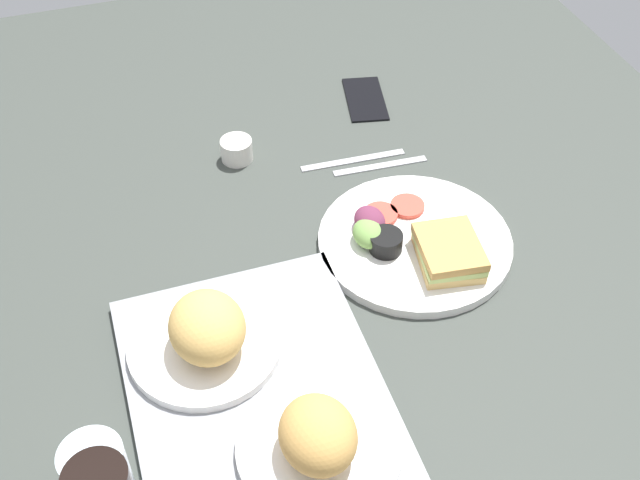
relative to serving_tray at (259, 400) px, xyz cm
name	(u,v)px	position (x,y,z in cm)	size (l,w,h in cm)	color
ground_plane	(342,269)	(20.89, -18.99, -2.30)	(190.00, 150.00, 3.00)	#383D38
serving_tray	(259,400)	(0.00, 0.00, 0.00)	(45.00, 33.00, 1.60)	gray
bread_plate_near	(318,440)	(-10.47, -4.75, 3.96)	(20.72, 20.72, 8.81)	white
bread_plate_far	(206,334)	(9.42, 4.63, 4.41)	(21.19, 21.19, 9.51)	white
plate_with_salad	(414,241)	(20.22, -30.72, 0.83)	(30.62, 30.62, 5.40)	white
drinking_glass	(99,479)	(-7.84, 21.00, 4.80)	(7.45, 7.45, 11.19)	silver
espresso_cup	(237,150)	(50.92, -9.74, 1.20)	(5.60, 5.60, 4.00)	silver
fork	(380,166)	(40.86, -33.12, -0.55)	(17.00, 1.40, 0.50)	#B7B7BC
knife	(353,160)	(43.86, -29.12, -0.55)	(19.00, 1.40, 0.50)	#B7B7BC
cell_phone	(365,98)	(60.76, -37.78, -0.40)	(14.40, 7.20, 0.80)	black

